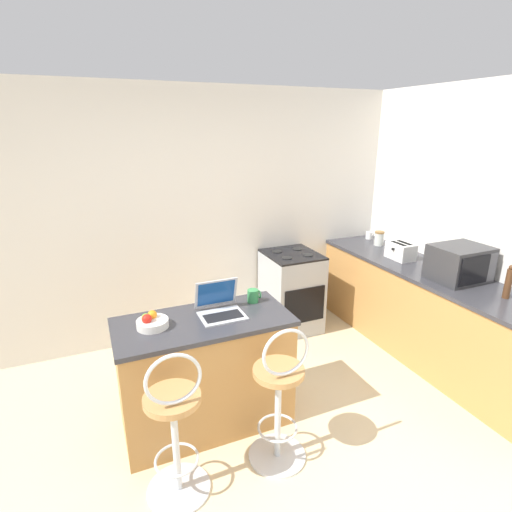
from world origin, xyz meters
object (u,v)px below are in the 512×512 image
at_px(laptop, 220,306).
at_px(fruit_bowl, 152,322).
at_px(microwave, 459,263).
at_px(mug_green, 253,296).
at_px(bar_stool_near, 175,428).
at_px(stove_range, 291,291).
at_px(mug_white, 369,235).
at_px(bar_stool_far, 279,398).
at_px(storage_jar, 379,238).
at_px(toaster, 401,251).
at_px(pepper_mill, 508,282).

height_order(laptop, fruit_bowl, laptop).
height_order(microwave, mug_green, microwave).
bearing_deg(bar_stool_near, microwave, 8.43).
bearing_deg(mug_green, stove_range, 48.40).
distance_m(microwave, mug_white, 1.45).
relative_size(bar_stool_far, stove_range, 1.17).
bearing_deg(storage_jar, microwave, -93.91).
bearing_deg(laptop, microwave, -5.17).
bearing_deg(mug_white, bar_stool_near, -147.05).
relative_size(bar_stool_far, toaster, 3.83).
bearing_deg(pepper_mill, toaster, 93.77).
distance_m(bar_stool_near, microwave, 2.75).
distance_m(laptop, storage_jar, 2.45).
bearing_deg(toaster, fruit_bowl, -169.30).
xyz_separation_m(microwave, fruit_bowl, (-2.67, 0.18, -0.12)).
distance_m(bar_stool_far, mug_green, 0.82).
bearing_deg(bar_stool_near, laptop, 50.54).
xyz_separation_m(laptop, pepper_mill, (2.20, -0.64, 0.07)).
bearing_deg(laptop, bar_stool_near, -129.46).
bearing_deg(storage_jar, fruit_bowl, -160.28).
distance_m(bar_stool_near, stove_range, 2.36).
height_order(mug_green, pepper_mill, pepper_mill).
distance_m(bar_stool_far, stove_range, 1.93).
xyz_separation_m(storage_jar, mug_white, (0.08, 0.27, -0.04)).
distance_m(bar_stool_near, mug_green, 1.13).
relative_size(toaster, stove_range, 0.30).
xyz_separation_m(microwave, stove_range, (-1.00, 1.27, -0.60)).
bearing_deg(mug_green, laptop, -164.01).
distance_m(mug_white, pepper_mill, 1.89).
distance_m(microwave, fruit_bowl, 2.68).
bearing_deg(stove_range, microwave, -51.91).
height_order(bar_stool_near, laptop, laptop).
xyz_separation_m(bar_stool_far, storage_jar, (2.05, 1.56, 0.48)).
bearing_deg(stove_range, pepper_mill, -59.26).
distance_m(bar_stool_near, toaster, 2.87).
height_order(laptop, mug_green, laptop).
relative_size(mug_green, mug_white, 1.10).
distance_m(bar_stool_far, fruit_bowl, 1.00).
distance_m(bar_stool_far, mug_white, 2.84).
bearing_deg(stove_range, toaster, -32.31).
xyz_separation_m(laptop, stove_range, (1.18, 1.07, -0.50)).
xyz_separation_m(bar_stool_far, pepper_mill, (2.00, -0.05, 0.53)).
bearing_deg(storage_jar, stove_range, 174.24).
relative_size(bar_stool_near, stove_range, 1.17).
xyz_separation_m(bar_stool_near, pepper_mill, (2.69, -0.05, 0.53)).
relative_size(storage_jar, mug_white, 1.74).
bearing_deg(microwave, storage_jar, 86.09).
relative_size(bar_stool_near, pepper_mill, 3.71).
bearing_deg(stove_range, bar_stool_near, -135.05).
bearing_deg(mug_white, microwave, -96.25).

